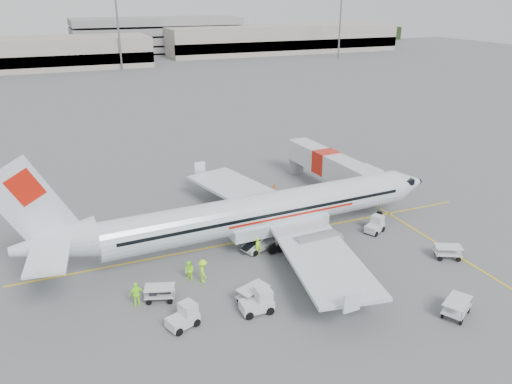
{
  "coord_description": "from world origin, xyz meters",
  "views": [
    {
      "loc": [
        -16.73,
        -38.02,
        21.03
      ],
      "look_at": [
        0.0,
        2.0,
        3.8
      ],
      "focal_mm": 35.0,
      "sensor_mm": 36.0,
      "label": 1
    }
  ],
  "objects_px": {
    "jet_bridge": "(325,170)",
    "belt_loader": "(260,237)",
    "tug_aft": "(182,317)",
    "tug_fore": "(375,225)",
    "aircraft": "(265,188)",
    "tug_mid": "(257,301)"
  },
  "relations": [
    {
      "from": "jet_bridge",
      "to": "tug_aft",
      "type": "xyz_separation_m",
      "value": [
        -22.05,
        -19.12,
        -1.39
      ]
    },
    {
      "from": "jet_bridge",
      "to": "belt_loader",
      "type": "distance_m",
      "value": 16.91
    },
    {
      "from": "aircraft",
      "to": "tug_fore",
      "type": "bearing_deg",
      "value": -14.27
    },
    {
      "from": "tug_fore",
      "to": "tug_mid",
      "type": "bearing_deg",
      "value": 179.32
    },
    {
      "from": "jet_bridge",
      "to": "belt_loader",
      "type": "height_order",
      "value": "jet_bridge"
    },
    {
      "from": "aircraft",
      "to": "belt_loader",
      "type": "height_order",
      "value": "aircraft"
    },
    {
      "from": "tug_aft",
      "to": "tug_mid",
      "type": "bearing_deg",
      "value": -24.58
    },
    {
      "from": "belt_loader",
      "to": "aircraft",
      "type": "bearing_deg",
      "value": 31.31
    },
    {
      "from": "jet_bridge",
      "to": "tug_aft",
      "type": "relative_size",
      "value": 7.91
    },
    {
      "from": "jet_bridge",
      "to": "tug_aft",
      "type": "distance_m",
      "value": 29.22
    },
    {
      "from": "aircraft",
      "to": "tug_fore",
      "type": "xyz_separation_m",
      "value": [
        10.38,
        -2.17,
        -4.49
      ]
    },
    {
      "from": "aircraft",
      "to": "belt_loader",
      "type": "xyz_separation_m",
      "value": [
        -0.92,
        -1.11,
        -4.11
      ]
    },
    {
      "from": "jet_bridge",
      "to": "tug_aft",
      "type": "height_order",
      "value": "jet_bridge"
    },
    {
      "from": "tug_fore",
      "to": "tug_aft",
      "type": "height_order",
      "value": "tug_aft"
    },
    {
      "from": "belt_loader",
      "to": "tug_mid",
      "type": "bearing_deg",
      "value": -133.68
    },
    {
      "from": "tug_fore",
      "to": "tug_aft",
      "type": "xyz_separation_m",
      "value": [
        -20.52,
        -7.11,
        0.05
      ]
    },
    {
      "from": "belt_loader",
      "to": "tug_mid",
      "type": "xyz_separation_m",
      "value": [
        -3.94,
        -8.54,
        -0.27
      ]
    },
    {
      "from": "tug_fore",
      "to": "aircraft",
      "type": "bearing_deg",
      "value": 141.38
    },
    {
      "from": "tug_aft",
      "to": "tug_fore",
      "type": "bearing_deg",
      "value": -1.49
    },
    {
      "from": "aircraft",
      "to": "belt_loader",
      "type": "bearing_deg",
      "value": -132.25
    },
    {
      "from": "jet_bridge",
      "to": "tug_fore",
      "type": "xyz_separation_m",
      "value": [
        -1.54,
        -12.01,
        -1.44
      ]
    },
    {
      "from": "belt_loader",
      "to": "tug_aft",
      "type": "xyz_separation_m",
      "value": [
        -9.21,
        -8.17,
        -0.33
      ]
    }
  ]
}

